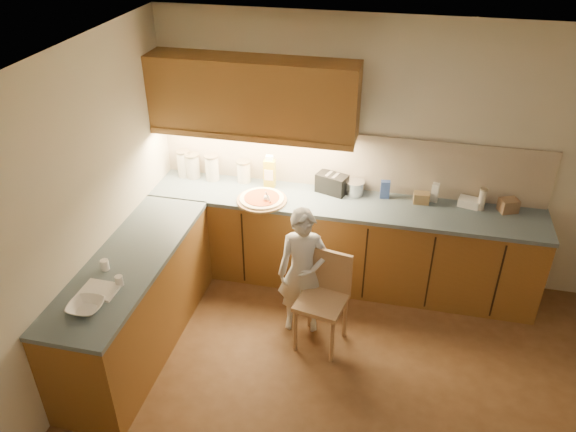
% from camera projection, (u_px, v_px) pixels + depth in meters
% --- Properties ---
extents(room, '(4.54, 4.50, 2.62)m').
position_uv_depth(room, '(371.00, 237.00, 3.47)').
color(room, brown).
rests_on(room, ground).
extents(l_counter, '(3.77, 2.62, 0.92)m').
position_uv_depth(l_counter, '(276.00, 260.00, 5.31)').
color(l_counter, brown).
rests_on(l_counter, ground).
extents(backsplash, '(3.75, 0.02, 0.58)m').
position_uv_depth(backsplash, '(349.00, 161.00, 5.43)').
color(backsplash, '#BBA991').
rests_on(backsplash, l_counter).
extents(upper_cabinets, '(1.95, 0.36, 0.73)m').
position_uv_depth(upper_cabinets, '(253.00, 96.00, 5.13)').
color(upper_cabinets, brown).
rests_on(upper_cabinets, ground).
extents(pizza_on_board, '(0.48, 0.48, 0.19)m').
position_uv_depth(pizza_on_board, '(262.00, 199.00, 5.34)').
color(pizza_on_board, tan).
rests_on(pizza_on_board, l_counter).
extents(child, '(0.49, 0.36, 1.23)m').
position_uv_depth(child, '(303.00, 272.00, 4.90)').
color(child, silver).
rests_on(child, ground).
extents(wooden_chair, '(0.46, 0.46, 0.88)m').
position_uv_depth(wooden_chair, '(324.00, 293.00, 4.82)').
color(wooden_chair, tan).
rests_on(wooden_chair, ground).
extents(mixing_bowl, '(0.26, 0.26, 0.06)m').
position_uv_depth(mixing_bowl, '(86.00, 307.00, 4.00)').
color(mixing_bowl, white).
rests_on(mixing_bowl, l_counter).
extents(canister_a, '(0.14, 0.14, 0.28)m').
position_uv_depth(canister_a, '(184.00, 163.00, 5.73)').
color(canister_a, beige).
rests_on(canister_a, l_counter).
extents(canister_b, '(0.15, 0.15, 0.26)m').
position_uv_depth(canister_b, '(193.00, 166.00, 5.71)').
color(canister_b, beige).
rests_on(canister_b, l_counter).
extents(canister_c, '(0.14, 0.14, 0.27)m').
position_uv_depth(canister_c, '(212.00, 167.00, 5.66)').
color(canister_c, silver).
rests_on(canister_c, l_counter).
extents(canister_d, '(0.14, 0.14, 0.23)m').
position_uv_depth(canister_d, '(244.00, 171.00, 5.63)').
color(canister_d, white).
rests_on(canister_d, l_counter).
extents(oil_jug, '(0.11, 0.08, 0.33)m').
position_uv_depth(oil_jug, '(270.00, 172.00, 5.53)').
color(oil_jug, gold).
rests_on(oil_jug, l_counter).
extents(toaster, '(0.33, 0.25, 0.19)m').
position_uv_depth(toaster, '(332.00, 183.00, 5.46)').
color(toaster, black).
rests_on(toaster, l_counter).
extents(steel_pot, '(0.19, 0.19, 0.14)m').
position_uv_depth(steel_pot, '(355.00, 188.00, 5.43)').
color(steel_pot, silver).
rests_on(steel_pot, l_counter).
extents(blue_box, '(0.09, 0.07, 0.18)m').
position_uv_depth(blue_box, '(385.00, 189.00, 5.37)').
color(blue_box, '#344E9E').
rests_on(blue_box, l_counter).
extents(card_box_a, '(0.15, 0.11, 0.10)m').
position_uv_depth(card_box_a, '(421.00, 198.00, 5.30)').
color(card_box_a, '#977C51').
rests_on(card_box_a, l_counter).
extents(white_bottle, '(0.07, 0.07, 0.19)m').
position_uv_depth(white_bottle, '(435.00, 193.00, 5.30)').
color(white_bottle, silver).
rests_on(white_bottle, l_counter).
extents(flat_pack, '(0.21, 0.17, 0.08)m').
position_uv_depth(flat_pack, '(469.00, 202.00, 5.26)').
color(flat_pack, white).
rests_on(flat_pack, l_counter).
extents(tall_jar, '(0.07, 0.07, 0.22)m').
position_uv_depth(tall_jar, '(482.00, 199.00, 5.16)').
color(tall_jar, white).
rests_on(tall_jar, l_counter).
extents(card_box_b, '(0.20, 0.18, 0.13)m').
position_uv_depth(card_box_b, '(508.00, 205.00, 5.16)').
color(card_box_b, '#957150').
rests_on(card_box_b, l_counter).
extents(dough_cloth, '(0.27, 0.22, 0.02)m').
position_uv_depth(dough_cloth, '(99.00, 290.00, 4.20)').
color(dough_cloth, silver).
rests_on(dough_cloth, l_counter).
extents(spice_jar_a, '(0.08, 0.08, 0.09)m').
position_uv_depth(spice_jar_a, '(105.00, 265.00, 4.41)').
color(spice_jar_a, white).
rests_on(spice_jar_a, l_counter).
extents(spice_jar_b, '(0.08, 0.08, 0.08)m').
position_uv_depth(spice_jar_b, '(119.00, 281.00, 4.24)').
color(spice_jar_b, white).
rests_on(spice_jar_b, l_counter).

